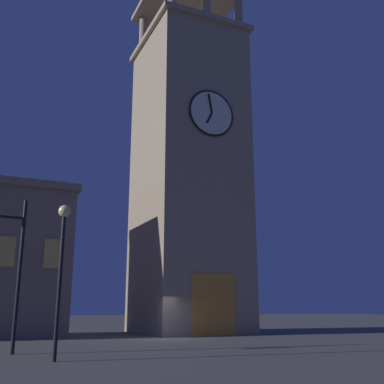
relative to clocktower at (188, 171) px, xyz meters
name	(u,v)px	position (x,y,z in m)	size (l,w,h in m)	color
ground_plane	(165,339)	(3.90, 5.50, -12.28)	(200.00, 200.00, 0.00)	#56544F
clocktower	(188,171)	(0.00, 0.00, 0.00)	(7.64, 8.85, 30.08)	gray
street_lamp	(62,250)	(11.56, 15.11, -8.58)	(0.44, 0.44, 5.33)	black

